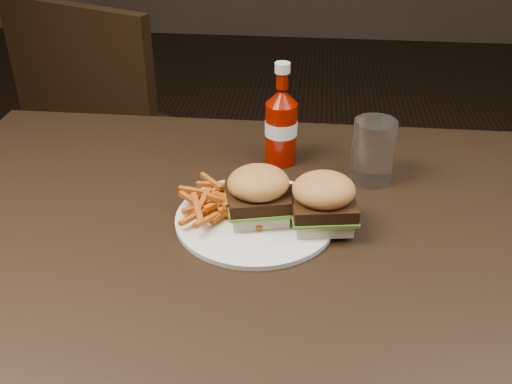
# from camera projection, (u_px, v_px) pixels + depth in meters

# --- Properties ---
(dining_table) EXTENTS (1.20, 0.80, 0.04)m
(dining_table) POSITION_uv_depth(u_px,v_px,m) (255.00, 235.00, 0.98)
(dining_table) COLOR black
(dining_table) RESTS_ON ground
(chair_far) EXTENTS (0.62, 0.62, 0.05)m
(chair_far) POSITION_uv_depth(u_px,v_px,m) (144.00, 154.00, 1.86)
(chair_far) COLOR black
(chair_far) RESTS_ON ground
(plate) EXTENTS (0.26, 0.26, 0.01)m
(plate) POSITION_uv_depth(u_px,v_px,m) (255.00, 219.00, 0.98)
(plate) COLOR white
(plate) RESTS_ON dining_table
(sandwich_half_a) EXTENTS (0.11, 0.10, 0.02)m
(sandwich_half_a) POSITION_uv_depth(u_px,v_px,m) (258.00, 210.00, 0.97)
(sandwich_half_a) COLOR beige
(sandwich_half_a) RESTS_ON plate
(sandwich_half_b) EXTENTS (0.10, 0.10, 0.02)m
(sandwich_half_b) POSITION_uv_depth(u_px,v_px,m) (322.00, 218.00, 0.95)
(sandwich_half_b) COLOR beige
(sandwich_half_b) RESTS_ON plate
(fries_pile) EXTENTS (0.13, 0.13, 0.04)m
(fries_pile) POSITION_uv_depth(u_px,v_px,m) (221.00, 201.00, 0.97)
(fries_pile) COLOR #B34D1F
(fries_pile) RESTS_ON plate
(ketchup_bottle) EXTENTS (0.07, 0.07, 0.12)m
(ketchup_bottle) POSITION_uv_depth(u_px,v_px,m) (281.00, 133.00, 1.12)
(ketchup_bottle) COLOR #7D0B00
(ketchup_bottle) RESTS_ON dining_table
(tumbler) EXTENTS (0.10, 0.10, 0.12)m
(tumbler) POSITION_uv_depth(u_px,v_px,m) (373.00, 152.00, 1.07)
(tumbler) COLOR white
(tumbler) RESTS_ON dining_table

